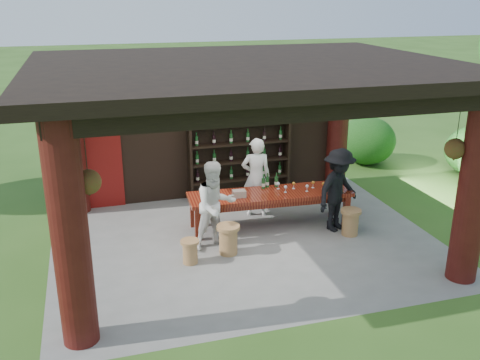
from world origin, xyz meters
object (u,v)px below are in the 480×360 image
object	(u,v)px
guest_man	(338,190)
wine_shelf	(239,153)
tasting_table	(270,198)
stool_far_left	(190,251)
napkin_basket	(239,194)
guest_woman	(215,206)
stool_near_right	(350,221)
stool_near_left	(228,239)
host	(256,177)

from	to	relation	value
guest_man	wine_shelf	bearing A→B (deg)	92.35
tasting_table	stool_far_left	xyz separation A→B (m)	(-1.92, -1.15, -0.39)
guest_man	napkin_basket	distance (m)	2.01
wine_shelf	stool_far_left	distance (m)	3.63
guest_woman	stool_far_left	bearing A→B (deg)	-152.00
tasting_table	guest_woman	xyz separation A→B (m)	(-1.32, -0.65, 0.23)
stool_near_right	napkin_basket	size ratio (longest dim) A/B	2.09
tasting_table	napkin_basket	distance (m)	0.71
wine_shelf	guest_man	bearing A→B (deg)	-60.36
guest_man	napkin_basket	bearing A→B (deg)	138.69
guest_man	napkin_basket	world-z (taller)	guest_man
guest_woman	tasting_table	bearing A→B (deg)	14.16
stool_near_right	guest_man	world-z (taller)	guest_man
stool_near_left	napkin_basket	bearing A→B (deg)	62.57
guest_woman	napkin_basket	size ratio (longest dim) A/B	6.62
tasting_table	guest_man	distance (m)	1.40
stool_far_left	host	size ratio (longest dim) A/B	0.26
guest_man	napkin_basket	xyz separation A→B (m)	(-1.95, 0.49, -0.05)
host	guest_man	world-z (taller)	host
wine_shelf	tasting_table	xyz separation A→B (m)	(0.11, -1.88, -0.45)
wine_shelf	stool_near_right	world-z (taller)	wine_shelf
napkin_basket	stool_far_left	bearing A→B (deg)	-138.65
stool_near_left	guest_woman	world-z (taller)	guest_woman
tasting_table	stool_near_right	world-z (taller)	tasting_table
stool_near_right	host	world-z (taller)	host
tasting_table	guest_woman	distance (m)	1.49
host	guest_man	size ratio (longest dim) A/B	1.01
host	guest_woman	distance (m)	1.80
stool_near_right	guest_man	xyz separation A→B (m)	(-0.16, 0.31, 0.58)
stool_far_left	host	bearing A→B (deg)	44.86
napkin_basket	stool_near_left	bearing A→B (deg)	-117.43
stool_near_right	stool_near_left	bearing A→B (deg)	-177.42
host	stool_far_left	bearing A→B (deg)	56.14
stool_near_left	napkin_basket	distance (m)	1.16
stool_near_right	napkin_basket	distance (m)	2.32
wine_shelf	guest_woman	xyz separation A→B (m)	(-1.21, -2.53, -0.22)
tasting_table	napkin_basket	bearing A→B (deg)	-174.98
wine_shelf	stool_near_left	xyz separation A→B (m)	(-1.05, -2.86, -0.78)
stool_near_right	napkin_basket	xyz separation A→B (m)	(-2.11, 0.80, 0.53)
tasting_table	guest_woman	bearing A→B (deg)	-153.93
wine_shelf	guest_woman	distance (m)	2.81
tasting_table	stool_near_right	distance (m)	1.70
wine_shelf	napkin_basket	bearing A→B (deg)	-106.37
wine_shelf	tasting_table	size ratio (longest dim) A/B	0.71
host	guest_man	distance (m)	1.83
host	wine_shelf	bearing A→B (deg)	-77.63
stool_far_left	napkin_basket	size ratio (longest dim) A/B	1.74
stool_near_right	guest_woman	xyz separation A→B (m)	(-2.74, 0.22, 0.57)
wine_shelf	napkin_basket	xyz separation A→B (m)	(-0.57, -1.94, -0.26)
wine_shelf	stool_near_right	bearing A→B (deg)	-60.72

